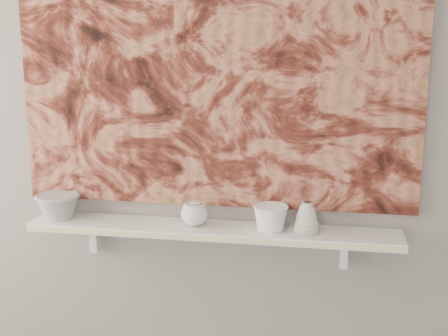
% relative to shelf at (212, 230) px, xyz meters
% --- Properties ---
extents(wall_back, '(3.60, 0.00, 3.60)m').
position_rel_shelf_xyz_m(wall_back, '(0.00, 0.09, 0.44)').
color(wall_back, gray).
rests_on(wall_back, floor).
extents(shelf, '(1.40, 0.18, 0.03)m').
position_rel_shelf_xyz_m(shelf, '(0.00, 0.00, 0.00)').
color(shelf, silver).
rests_on(shelf, wall_back).
extents(shelf_stripe, '(1.40, 0.01, 0.02)m').
position_rel_shelf_xyz_m(shelf_stripe, '(0.00, -0.09, 0.00)').
color(shelf_stripe, beige).
rests_on(shelf_stripe, shelf).
extents(bracket_left, '(0.03, 0.06, 0.12)m').
position_rel_shelf_xyz_m(bracket_left, '(-0.49, 0.06, -0.07)').
color(bracket_left, silver).
rests_on(bracket_left, wall_back).
extents(bracket_right, '(0.03, 0.06, 0.12)m').
position_rel_shelf_xyz_m(bracket_right, '(0.49, 0.06, -0.07)').
color(bracket_right, silver).
rests_on(bracket_right, wall_back).
extents(painting, '(1.50, 0.02, 1.10)m').
position_rel_shelf_xyz_m(painting, '(0.00, 0.08, 0.62)').
color(painting, maroon).
rests_on(painting, wall_back).
extents(house_motif, '(0.09, 0.00, 0.08)m').
position_rel_shelf_xyz_m(house_motif, '(0.45, 0.07, 0.32)').
color(house_motif, black).
rests_on(house_motif, painting).
extents(bowl_grey, '(0.20, 0.20, 0.10)m').
position_rel_shelf_xyz_m(bowl_grey, '(-0.61, 0.00, 0.06)').
color(bowl_grey, gray).
rests_on(bowl_grey, shelf).
extents(cup_cream, '(0.10, 0.10, 0.09)m').
position_rel_shelf_xyz_m(cup_cream, '(-0.07, 0.00, 0.06)').
color(cup_cream, beige).
rests_on(cup_cream, shelf).
extents(bell_vessel, '(0.12, 0.12, 0.11)m').
position_rel_shelf_xyz_m(bell_vessel, '(0.35, 0.00, 0.07)').
color(bell_vessel, beige).
rests_on(bell_vessel, shelf).
extents(bowl_white, '(0.16, 0.16, 0.09)m').
position_rel_shelf_xyz_m(bowl_white, '(0.22, 0.00, 0.06)').
color(bowl_white, silver).
rests_on(bowl_white, shelf).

